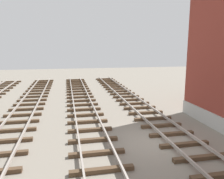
{
  "coord_description": "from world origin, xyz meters",
  "views": [
    {
      "loc": [
        -4.3,
        -9.88,
        4.72
      ],
      "look_at": [
        -0.78,
        7.36,
        1.36
      ],
      "focal_mm": 36.0,
      "sensor_mm": 36.0,
      "label": 1
    }
  ],
  "objects": [
    {
      "name": "track_centre",
      "position": [
        -3.11,
        0.0,
        0.13
      ],
      "size": [
        2.5,
        45.76,
        0.32
      ],
      "color": "#4C3826",
      "rests_on": "ground"
    },
    {
      "name": "track_near_building",
      "position": [
        1.13,
        -0.0,
        0.12
      ],
      "size": [
        2.5,
        45.76,
        0.32
      ],
      "color": "#4C3826",
      "rests_on": "ground"
    },
    {
      "name": "ground_plane",
      "position": [
        0.0,
        0.0,
        0.0
      ],
      "size": [
        80.0,
        80.0,
        0.0
      ],
      "primitive_type": "plane",
      "color": "gray"
    }
  ]
}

